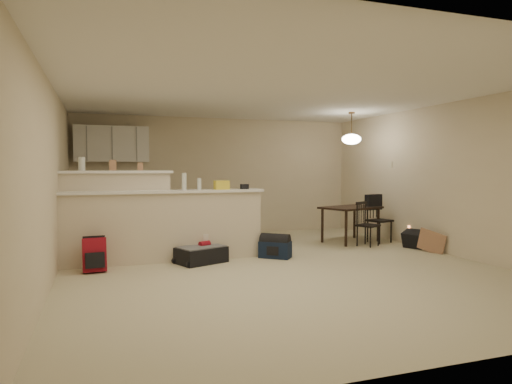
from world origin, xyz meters
name	(u,v)px	position (x,y,z in m)	size (l,w,h in m)	color
room	(278,180)	(0.00, 0.00, 1.25)	(7.00, 7.02, 2.50)	beige
breakfast_bar	(147,222)	(-1.76, 0.98, 0.61)	(3.08, 0.58, 1.39)	beige
upper_cabinets	(112,144)	(-2.20, 3.32, 1.90)	(1.40, 0.34, 0.70)	white
kitchen_counter	(124,218)	(-2.00, 3.19, 0.45)	(1.80, 0.60, 0.90)	white
thermostat	(390,164)	(2.98, 1.55, 1.50)	(0.02, 0.12, 0.12)	beige
jar	(82,164)	(-2.68, 1.12, 1.49)	(0.10, 0.10, 0.20)	silver
cereal_box	(113,165)	(-2.24, 1.12, 1.47)	(0.10, 0.07, 0.16)	#A97857
small_box	(140,167)	(-1.84, 1.12, 1.45)	(0.08, 0.06, 0.12)	#A97857
bottle_a	(184,182)	(-1.20, 0.90, 1.22)	(0.07, 0.07, 0.26)	silver
bottle_b	(199,184)	(-0.97, 0.90, 1.18)	(0.06, 0.06, 0.18)	silver
bag_lump	(222,185)	(-0.61, 0.90, 1.16)	(0.22, 0.18, 0.14)	#A97857
pouch	(244,187)	(-0.23, 0.90, 1.13)	(0.12, 0.10, 0.08)	#A97857
dining_table	(351,211)	(2.14, 1.60, 0.60)	(1.28, 1.06, 0.69)	black
pendant_lamp	(351,139)	(2.14, 1.60, 1.99)	(0.36, 0.36, 0.62)	brown
dining_chair_near	(368,224)	(2.20, 1.09, 0.40)	(0.35, 0.34, 0.81)	black
dining_chair_far	(379,219)	(2.64, 1.37, 0.45)	(0.39, 0.37, 0.90)	black
suitcase	(201,255)	(-1.00, 0.61, 0.12)	(0.70, 0.46, 0.24)	black
red_backpack	(94,255)	(-2.52, 0.50, 0.23)	(0.31, 0.19, 0.46)	maroon
navy_duffel	(275,250)	(0.19, 0.61, 0.13)	(0.48, 0.26, 0.26)	#101C33
black_daypack	(414,240)	(2.85, 0.61, 0.15)	(0.35, 0.25, 0.31)	black
cardboard_sheet	(431,242)	(2.85, 0.17, 0.18)	(0.48, 0.02, 0.36)	#A97857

